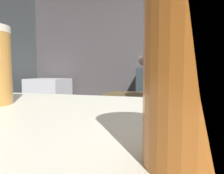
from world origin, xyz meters
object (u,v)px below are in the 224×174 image
at_px(pint_glass_far, 206,60).
at_px(bottle_olive_oil, 162,61).
at_px(mini_fridge, 49,109).
at_px(bartender, 179,100).
at_px(mixing_bowl, 185,94).
at_px(chefs_knife, 214,98).
at_px(bottle_hot_sauce, 178,62).

relative_size(pint_glass_far, bottle_olive_oil, 0.53).
relative_size(mini_fridge, bartender, 0.61).
bearing_deg(mixing_bowl, bottle_olive_oil, 100.79).
relative_size(mini_fridge, mixing_bowl, 5.16).
height_order(mini_fridge, bartender, bartender).
distance_m(mixing_bowl, chefs_knife, 0.22).
distance_m(bartender, pint_glass_far, 1.29).
bearing_deg(mini_fridge, bottle_olive_oil, 5.15).
relative_size(mixing_bowl, chefs_knife, 0.82).
distance_m(mini_fridge, bartender, 2.62).
distance_m(mini_fridge, pint_glass_far, 3.56).
relative_size(chefs_knife, pint_glass_far, 1.74).
relative_size(mixing_bowl, bottle_olive_oil, 0.76).
height_order(mixing_bowl, bottle_hot_sauce, bottle_hot_sauce).
xyz_separation_m(pint_glass_far, bottle_hot_sauce, (0.06, 3.12, 0.13)).
distance_m(bartender, bottle_olive_oil, 1.81).
bearing_deg(pint_glass_far, bottle_olive_oil, 93.21).
bearing_deg(mixing_bowl, pint_glass_far, -93.01).
bearing_deg(chefs_knife, bottle_hot_sauce, 114.77).
bearing_deg(mini_fridge, chefs_knife, -27.48).
xyz_separation_m(chefs_knife, bottle_hot_sauce, (-0.25, 1.44, 0.35)).
height_order(mini_fridge, bottle_hot_sauce, bottle_hot_sauce).
distance_m(mixing_bowl, pint_glass_far, 1.70).
bearing_deg(bottle_olive_oil, pint_glass_far, -86.79).
bearing_deg(pint_glass_far, bartender, 88.79).
bearing_deg(mixing_bowl, bartender, -98.53).
height_order(mini_fridge, pint_glass_far, pint_glass_far).
xyz_separation_m(chefs_knife, bottle_olive_oil, (-0.48, 1.36, 0.36)).
bearing_deg(mini_fridge, mixing_bowl, -29.77).
distance_m(mini_fridge, bottle_olive_oil, 2.00).
relative_size(bartender, mixing_bowl, 8.39).
bearing_deg(mini_fridge, pint_glass_far, -55.21).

